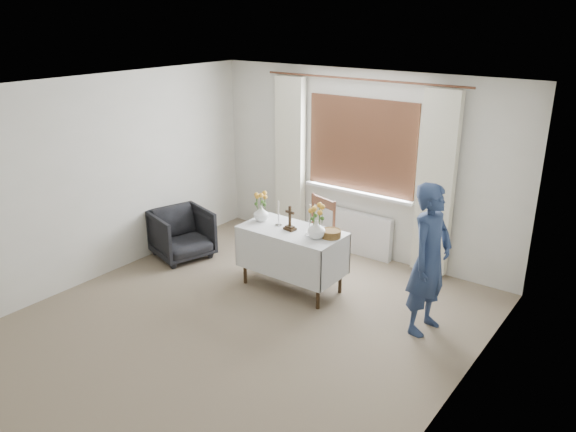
% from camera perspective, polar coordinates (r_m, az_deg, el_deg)
% --- Properties ---
extents(ground, '(5.00, 5.00, 0.00)m').
position_cam_1_polar(ground, '(6.17, -4.79, -11.05)').
color(ground, '#85725B').
rests_on(ground, ground).
extents(altar_table, '(1.24, 0.64, 0.76)m').
position_cam_1_polar(altar_table, '(6.76, 0.39, -4.41)').
color(altar_table, silver).
rests_on(altar_table, ground).
extents(wooden_chair, '(0.59, 0.59, 1.03)m').
position_cam_1_polar(wooden_chair, '(6.98, 2.27, -2.40)').
color(wooden_chair, brown).
rests_on(wooden_chair, ground).
extents(armchair, '(0.91, 0.90, 0.67)m').
position_cam_1_polar(armchair, '(7.76, -10.75, -1.80)').
color(armchair, black).
rests_on(armchair, ground).
extents(person, '(0.44, 0.63, 1.61)m').
position_cam_1_polar(person, '(5.91, 14.18, -4.31)').
color(person, navy).
rests_on(person, ground).
extents(radiator, '(1.10, 0.10, 0.60)m').
position_cam_1_polar(radiator, '(7.82, 6.83, -1.68)').
color(radiator, silver).
rests_on(radiator, ground).
extents(wooden_cross, '(0.15, 0.12, 0.29)m').
position_cam_1_polar(wooden_cross, '(6.56, 0.19, -0.21)').
color(wooden_cross, black).
rests_on(wooden_cross, altar_table).
extents(candlestick_left, '(0.11, 0.11, 0.31)m').
position_cam_1_polar(candlestick_left, '(6.68, -0.98, 0.26)').
color(candlestick_left, silver).
rests_on(candlestick_left, altar_table).
extents(candlestick_right, '(0.11, 0.11, 0.37)m').
position_cam_1_polar(candlestick_right, '(6.39, 2.25, -0.42)').
color(candlestick_right, silver).
rests_on(candlestick_right, altar_table).
extents(flower_vase_left, '(0.20, 0.20, 0.19)m').
position_cam_1_polar(flower_vase_left, '(6.87, -2.74, 0.28)').
color(flower_vase_left, white).
rests_on(flower_vase_left, altar_table).
extents(flower_vase_right, '(0.25, 0.25, 0.21)m').
position_cam_1_polar(flower_vase_right, '(6.34, 2.90, -1.35)').
color(flower_vase_right, white).
rests_on(flower_vase_right, altar_table).
extents(wicker_basket, '(0.26, 0.26, 0.09)m').
position_cam_1_polar(wicker_basket, '(6.40, 4.39, -1.79)').
color(wicker_basket, brown).
rests_on(wicker_basket, altar_table).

